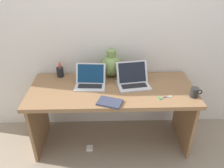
# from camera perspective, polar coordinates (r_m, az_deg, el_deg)

# --- Properties ---
(ground_plane) EXTENTS (6.00, 6.00, 0.00)m
(ground_plane) POSITION_cam_1_polar(r_m,az_deg,el_deg) (2.69, -0.00, -14.47)
(ground_plane) COLOR gray
(back_wall) EXTENTS (4.40, 0.04, 2.40)m
(back_wall) POSITION_cam_1_polar(r_m,az_deg,el_deg) (2.40, -0.26, 13.40)
(back_wall) COLOR silver
(back_wall) RESTS_ON ground
(desk) EXTENTS (1.69, 0.68, 0.73)m
(desk) POSITION_cam_1_polar(r_m,az_deg,el_deg) (2.32, -0.00, -4.16)
(desk) COLOR olive
(desk) RESTS_ON ground
(laptop_left) EXTENTS (0.32, 0.25, 0.21)m
(laptop_left) POSITION_cam_1_polar(r_m,az_deg,el_deg) (2.29, -5.58, 1.04)
(laptop_left) COLOR silver
(laptop_left) RESTS_ON desk
(laptop_right) EXTENTS (0.36, 0.30, 0.22)m
(laptop_right) POSITION_cam_1_polar(r_m,az_deg,el_deg) (2.29, 5.39, 1.26)
(laptop_right) COLOR silver
(laptop_right) RESTS_ON desk
(green_vase) EXTENTS (0.23, 0.23, 0.30)m
(green_vase) POSITION_cam_1_polar(r_m,az_deg,el_deg) (2.43, -0.19, 4.92)
(green_vase) COLOR #75934C
(green_vase) RESTS_ON desk
(notebook_stack) EXTENTS (0.26, 0.21, 0.02)m
(notebook_stack) POSITION_cam_1_polar(r_m,az_deg,el_deg) (2.02, -0.60, -4.76)
(notebook_stack) COLOR #33384C
(notebook_stack) RESTS_ON desk
(coffee_mug) EXTENTS (0.12, 0.08, 0.09)m
(coffee_mug) POSITION_cam_1_polar(r_m,az_deg,el_deg) (2.23, 20.60, -2.05)
(coffee_mug) COLOR black
(coffee_mug) RESTS_ON desk
(pen_cup) EXTENTS (0.07, 0.07, 0.18)m
(pen_cup) POSITION_cam_1_polar(r_m,az_deg,el_deg) (2.50, -13.27, 3.08)
(pen_cup) COLOR black
(pen_cup) RESTS_ON desk
(scissors) EXTENTS (0.15, 0.07, 0.01)m
(scissors) POSITION_cam_1_polar(r_m,az_deg,el_deg) (2.14, 12.91, -3.49)
(scissors) COLOR #B7B7BC
(scissors) RESTS_ON desk
(power_brick) EXTENTS (0.07, 0.07, 0.03)m
(power_brick) POSITION_cam_1_polar(r_m,az_deg,el_deg) (2.60, -5.80, -16.18)
(power_brick) COLOR white
(power_brick) RESTS_ON ground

